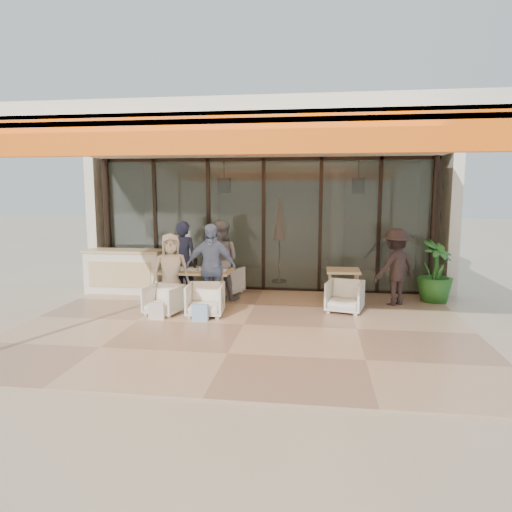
{
  "coord_description": "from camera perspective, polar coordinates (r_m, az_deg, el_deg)",
  "views": [
    {
      "loc": [
        1.29,
        -7.87,
        2.4
      ],
      "look_at": [
        0.1,
        0.9,
        1.15
      ],
      "focal_mm": 32.0,
      "sensor_mm": 36.0,
      "label": 1
    }
  ],
  "objects": [
    {
      "name": "diner_periwinkle",
      "position": [
        9.27,
        -5.67,
        -1.4
      ],
      "size": [
        1.05,
        0.47,
        1.77
      ],
      "primitive_type": "imported",
      "rotation": [
        0.0,
        0.0,
        -0.03
      ],
      "color": "#718ABD",
      "rests_on": "ground"
    },
    {
      "name": "side_chair",
      "position": [
        9.3,
        11.03,
        -4.81
      ],
      "size": [
        0.82,
        0.79,
        0.71
      ],
      "primitive_type": "imported",
      "rotation": [
        0.0,
        0.0,
        -0.24
      ],
      "color": "silver",
      "rests_on": "ground"
    },
    {
      "name": "side_table",
      "position": [
        9.97,
        10.83,
        -2.28
      ],
      "size": [
        0.7,
        0.7,
        0.74
      ],
      "color": "#D7BD83",
      "rests_on": "ground"
    },
    {
      "name": "dining_table",
      "position": [
        9.84,
        -7.45,
        -2.05
      ],
      "size": [
        1.5,
        0.9,
        0.93
      ],
      "color": "#D7BD83",
      "rests_on": "ground"
    },
    {
      "name": "chair_near_right",
      "position": [
        8.9,
        -6.36,
        -5.28
      ],
      "size": [
        0.75,
        0.71,
        0.71
      ],
      "primitive_type": "imported",
      "rotation": [
        0.0,
        0.0,
        0.09
      ],
      "color": "silver",
      "rests_on": "ground"
    },
    {
      "name": "tote_bag_blue",
      "position": [
        8.57,
        -7.0,
        -7.11
      ],
      "size": [
        0.3,
        0.1,
        0.34
      ],
      "primitive_type": "cube",
      "color": "#99BFD8",
      "rests_on": "ground"
    },
    {
      "name": "terrace_floor",
      "position": [
        8.32,
        -1.53,
        -8.68
      ],
      "size": [
        8.0,
        6.0,
        0.01
      ],
      "primitive_type": "cube",
      "color": "tan",
      "rests_on": "ground"
    },
    {
      "name": "chair_far_left",
      "position": [
        10.91,
        -8.23,
        -3.1
      ],
      "size": [
        0.65,
        0.61,
        0.61
      ],
      "primitive_type": "imported",
      "rotation": [
        0.0,
        0.0,
        3.04
      ],
      "color": "silver",
      "rests_on": "ground"
    },
    {
      "name": "host_counter",
      "position": [
        11.28,
        -16.06,
        -1.81
      ],
      "size": [
        1.85,
        0.65,
        1.04
      ],
      "color": "silver",
      "rests_on": "ground"
    },
    {
      "name": "potted_palm",
      "position": [
        10.63,
        21.51,
        -1.82
      ],
      "size": [
        1.08,
        1.08,
        1.36
      ],
      "primitive_type": "imported",
      "rotation": [
        0.0,
        0.0,
        0.87
      ],
      "color": "#1E5919",
      "rests_on": "ground"
    },
    {
      "name": "tote_bag_cream",
      "position": [
        8.81,
        -12.33,
        -6.81
      ],
      "size": [
        0.3,
        0.1,
        0.34
      ],
      "primitive_type": "cube",
      "color": "silver",
      "rests_on": "ground"
    },
    {
      "name": "standing_woman",
      "position": [
        10.03,
        17.0,
        -1.36
      ],
      "size": [
        1.22,
        1.12,
        1.65
      ],
      "primitive_type": "imported",
      "rotation": [
        0.0,
        0.0,
        3.77
      ],
      "color": "black",
      "rests_on": "ground"
    },
    {
      "name": "chair_near_left",
      "position": [
        9.14,
        -11.5,
        -5.23
      ],
      "size": [
        0.75,
        0.72,
        0.65
      ],
      "primitive_type": "imported",
      "rotation": [
        0.0,
        0.0,
        -0.22
      ],
      "color": "silver",
      "rests_on": "ground"
    },
    {
      "name": "terrace_structure",
      "position": [
        7.76,
        -1.95,
        14.33
      ],
      "size": [
        8.0,
        6.0,
        3.4
      ],
      "color": "silver",
      "rests_on": "ground"
    },
    {
      "name": "ground",
      "position": [
        8.32,
        -1.53,
        -8.72
      ],
      "size": [
        70.0,
        70.0,
        0.0
      ],
      "primitive_type": "plane",
      "color": "#C6B293",
      "rests_on": "ground"
    },
    {
      "name": "chair_far_right",
      "position": [
        10.7,
        -3.9,
        -2.92
      ],
      "size": [
        0.9,
        0.87,
        0.74
      ],
      "primitive_type": "imported",
      "rotation": [
        0.0,
        0.0,
        2.79
      ],
      "color": "silver",
      "rests_on": "ground"
    },
    {
      "name": "glass_storefront",
      "position": [
        10.97,
        0.96,
        3.86
      ],
      "size": [
        8.08,
        0.1,
        3.2
      ],
      "color": "#9EADA3",
      "rests_on": "ground"
    },
    {
      "name": "diner_cream",
      "position": [
        9.51,
        -10.59,
        -1.89
      ],
      "size": [
        0.89,
        0.73,
        1.56
      ],
      "primitive_type": "imported",
      "rotation": [
        0.0,
        0.0,
        0.35
      ],
      "color": "beige",
      "rests_on": "ground"
    },
    {
      "name": "diner_grey",
      "position": [
        10.13,
        -4.5,
        -0.56
      ],
      "size": [
        0.89,
        0.7,
        1.78
      ],
      "primitive_type": "imported",
      "rotation": [
        0.0,
        0.0,
        3.11
      ],
      "color": "slate",
      "rests_on": "ground"
    },
    {
      "name": "interior_block",
      "position": [
        13.24,
        2.18,
        7.3
      ],
      "size": [
        9.05,
        3.62,
        3.52
      ],
      "color": "silver",
      "rests_on": "ground"
    },
    {
      "name": "diner_navy",
      "position": [
        10.34,
        -9.05,
        -0.5
      ],
      "size": [
        0.67,
        0.47,
        1.76
      ],
      "primitive_type": "imported",
      "rotation": [
        0.0,
        0.0,
        3.06
      ],
      "color": "#1A1D3A",
      "rests_on": "ground"
    }
  ]
}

